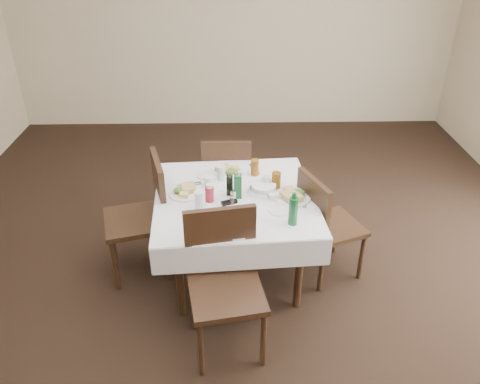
{
  "coord_description": "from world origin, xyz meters",
  "views": [
    {
      "loc": [
        -0.07,
        -2.96,
        2.65
      ],
      "look_at": [
        0.01,
        0.15,
        0.8
      ],
      "focal_mm": 35.0,
      "sensor_mm": 36.0,
      "label": 1
    }
  ],
  "objects_px": {
    "water_n": "(221,173)",
    "ketchup_bottle": "(209,193)",
    "water_e": "(266,183)",
    "oil_cruet_dark": "(230,185)",
    "dining_table": "(235,205)",
    "chair_south": "(224,273)",
    "water_s": "(253,210)",
    "oil_cruet_green": "(238,185)",
    "bread_basket": "(263,188)",
    "water_w": "(200,200)",
    "chair_west": "(146,209)",
    "coffee_mug": "(209,182)",
    "chair_east": "(323,221)",
    "green_bottle": "(293,210)",
    "chair_north": "(227,176)"
  },
  "relations": [
    {
      "from": "dining_table",
      "to": "oil_cruet_green",
      "type": "relative_size",
      "value": 5.3
    },
    {
      "from": "dining_table",
      "to": "chair_south",
      "type": "xyz_separation_m",
      "value": [
        -0.08,
        -0.7,
        -0.09
      ]
    },
    {
      "from": "oil_cruet_green",
      "to": "green_bottle",
      "type": "xyz_separation_m",
      "value": [
        0.38,
        -0.37,
        0.0
      ]
    },
    {
      "from": "chair_east",
      "to": "coffee_mug",
      "type": "height_order",
      "value": "chair_east"
    },
    {
      "from": "oil_cruet_dark",
      "to": "green_bottle",
      "type": "height_order",
      "value": "green_bottle"
    },
    {
      "from": "water_n",
      "to": "oil_cruet_green",
      "type": "height_order",
      "value": "oil_cruet_green"
    },
    {
      "from": "dining_table",
      "to": "chair_west",
      "type": "height_order",
      "value": "chair_west"
    },
    {
      "from": "coffee_mug",
      "to": "water_e",
      "type": "bearing_deg",
      "value": -6.53
    },
    {
      "from": "dining_table",
      "to": "water_w",
      "type": "relative_size",
      "value": 9.11
    },
    {
      "from": "green_bottle",
      "to": "bread_basket",
      "type": "bearing_deg",
      "value": 111.97
    },
    {
      "from": "water_s",
      "to": "bread_basket",
      "type": "height_order",
      "value": "water_s"
    },
    {
      "from": "water_s",
      "to": "green_bottle",
      "type": "xyz_separation_m",
      "value": [
        0.27,
        -0.1,
        0.05
      ]
    },
    {
      "from": "dining_table",
      "to": "ketchup_bottle",
      "type": "xyz_separation_m",
      "value": [
        -0.19,
        -0.07,
        0.15
      ]
    },
    {
      "from": "chair_south",
      "to": "water_w",
      "type": "height_order",
      "value": "chair_south"
    },
    {
      "from": "water_n",
      "to": "oil_cruet_dark",
      "type": "xyz_separation_m",
      "value": [
        0.07,
        -0.24,
        0.03
      ]
    },
    {
      "from": "chair_east",
      "to": "dining_table",
      "type": "bearing_deg",
      "value": 177.62
    },
    {
      "from": "water_e",
      "to": "ketchup_bottle",
      "type": "bearing_deg",
      "value": -159.05
    },
    {
      "from": "water_s",
      "to": "green_bottle",
      "type": "relative_size",
      "value": 0.45
    },
    {
      "from": "water_e",
      "to": "water_w",
      "type": "relative_size",
      "value": 0.78
    },
    {
      "from": "chair_south",
      "to": "chair_west",
      "type": "height_order",
      "value": "chair_west"
    },
    {
      "from": "chair_north",
      "to": "ketchup_bottle",
      "type": "relative_size",
      "value": 6.53
    },
    {
      "from": "water_e",
      "to": "water_w",
      "type": "bearing_deg",
      "value": -151.62
    },
    {
      "from": "chair_north",
      "to": "chair_east",
      "type": "height_order",
      "value": "chair_east"
    },
    {
      "from": "water_e",
      "to": "green_bottle",
      "type": "height_order",
      "value": "green_bottle"
    },
    {
      "from": "water_n",
      "to": "bread_basket",
      "type": "relative_size",
      "value": 0.56
    },
    {
      "from": "water_e",
      "to": "coffee_mug",
      "type": "relative_size",
      "value": 0.92
    },
    {
      "from": "dining_table",
      "to": "chair_west",
      "type": "bearing_deg",
      "value": 172.14
    },
    {
      "from": "chair_east",
      "to": "oil_cruet_dark",
      "type": "relative_size",
      "value": 4.59
    },
    {
      "from": "water_n",
      "to": "green_bottle",
      "type": "height_order",
      "value": "green_bottle"
    },
    {
      "from": "bread_basket",
      "to": "oil_cruet_dark",
      "type": "xyz_separation_m",
      "value": [
        -0.27,
        -0.03,
        0.05
      ]
    },
    {
      "from": "water_e",
      "to": "oil_cruet_green",
      "type": "distance_m",
      "value": 0.26
    },
    {
      "from": "water_s",
      "to": "oil_cruet_green",
      "type": "distance_m",
      "value": 0.3
    },
    {
      "from": "oil_cruet_dark",
      "to": "chair_south",
      "type": "bearing_deg",
      "value": -93.64
    },
    {
      "from": "dining_table",
      "to": "chair_south",
      "type": "relative_size",
      "value": 1.29
    },
    {
      "from": "water_n",
      "to": "ketchup_bottle",
      "type": "relative_size",
      "value": 0.85
    },
    {
      "from": "water_e",
      "to": "oil_cruet_dark",
      "type": "xyz_separation_m",
      "value": [
        -0.29,
        -0.07,
        0.03
      ]
    },
    {
      "from": "water_n",
      "to": "water_e",
      "type": "height_order",
      "value": "water_n"
    },
    {
      "from": "water_w",
      "to": "oil_cruet_dark",
      "type": "xyz_separation_m",
      "value": [
        0.22,
        0.2,
        0.02
      ]
    },
    {
      "from": "water_s",
      "to": "ketchup_bottle",
      "type": "height_order",
      "value": "ketchup_bottle"
    },
    {
      "from": "water_n",
      "to": "green_bottle",
      "type": "bearing_deg",
      "value": -51.87
    },
    {
      "from": "water_s",
      "to": "chair_south",
      "type": "bearing_deg",
      "value": -117.88
    },
    {
      "from": "chair_east",
      "to": "oil_cruet_dark",
      "type": "height_order",
      "value": "oil_cruet_dark"
    },
    {
      "from": "water_e",
      "to": "coffee_mug",
      "type": "distance_m",
      "value": 0.45
    },
    {
      "from": "water_e",
      "to": "coffee_mug",
      "type": "xyz_separation_m",
      "value": [
        -0.45,
        0.05,
        -0.02
      ]
    },
    {
      "from": "chair_south",
      "to": "oil_cruet_green",
      "type": "relative_size",
      "value": 4.1
    },
    {
      "from": "dining_table",
      "to": "bread_basket",
      "type": "relative_size",
      "value": 6.04
    },
    {
      "from": "chair_south",
      "to": "water_n",
      "type": "bearing_deg",
      "value": 91.25
    },
    {
      "from": "ketchup_bottle",
      "to": "coffee_mug",
      "type": "distance_m",
      "value": 0.22
    },
    {
      "from": "water_e",
      "to": "oil_cruet_green",
      "type": "height_order",
      "value": "oil_cruet_green"
    },
    {
      "from": "chair_south",
      "to": "bread_basket",
      "type": "distance_m",
      "value": 0.84
    }
  ]
}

